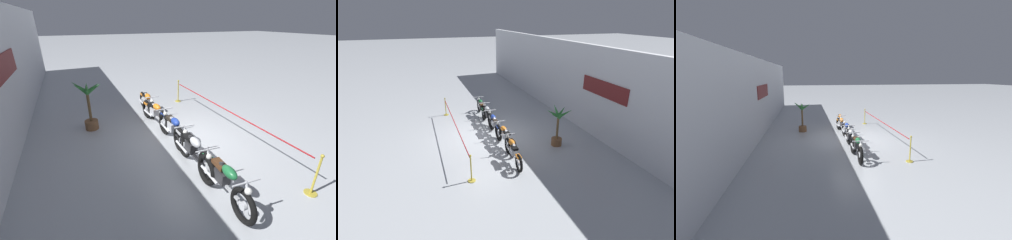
{
  "view_description": "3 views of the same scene",
  "coord_description": "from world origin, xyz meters",
  "views": [
    {
      "loc": [
        -5.82,
        3.26,
        3.65
      ],
      "look_at": [
        -0.13,
        0.77,
        0.87
      ],
      "focal_mm": 24.0,
      "sensor_mm": 36.0,
      "label": 1
    },
    {
      "loc": [
        11.27,
        -2.77,
        5.46
      ],
      "look_at": [
        0.79,
        0.89,
        0.99
      ],
      "focal_mm": 28.0,
      "sensor_mm": 36.0,
      "label": 2
    },
    {
      "loc": [
        -11.21,
        2.54,
        3.36
      ],
      "look_at": [
        0.51,
        0.6,
        0.94
      ],
      "focal_mm": 24.0,
      "sensor_mm": 36.0,
      "label": 3
    }
  ],
  "objects": [
    {
      "name": "motorcycle_silver_1",
      "position": [
        -1.37,
        0.62,
        0.47
      ],
      "size": [
        2.37,
        0.62,
        0.96
      ],
      "color": "black",
      "rests_on": "ground"
    },
    {
      "name": "motorcycle_orange_4",
      "position": [
        2.76,
        0.49,
        0.47
      ],
      "size": [
        2.16,
        0.62,
        0.93
      ],
      "color": "black",
      "rests_on": "ground"
    },
    {
      "name": "motorcycle_green_0",
      "position": [
        -2.71,
        0.59,
        0.47
      ],
      "size": [
        2.16,
        0.62,
        0.95
      ],
      "color": "black",
      "rests_on": "ground"
    },
    {
      "name": "potted_palm_left_of_row",
      "position": [
        2.05,
        2.85,
        0.92
      ],
      "size": [
        0.97,
        1.02,
        1.85
      ],
      "color": "brown",
      "rests_on": "ground"
    },
    {
      "name": "motorcycle_blue_2",
      "position": [
        -0.05,
        0.57,
        0.49
      ],
      "size": [
        2.44,
        0.62,
        0.97
      ],
      "color": "black",
      "rests_on": "ground"
    },
    {
      "name": "stanchion_far_left",
      "position": [
        -1.22,
        -1.35,
        0.69
      ],
      "size": [
        6.97,
        0.28,
        1.05
      ],
      "color": "gold",
      "rests_on": "ground"
    },
    {
      "name": "back_wall",
      "position": [
        0.01,
        5.12,
        2.1
      ],
      "size": [
        28.0,
        0.29,
        4.2
      ],
      "color": "white",
      "rests_on": "ground"
    },
    {
      "name": "ground_plane",
      "position": [
        0.0,
        0.0,
        0.0
      ],
      "size": [
        120.0,
        120.0,
        0.0
      ],
      "primitive_type": "plane",
      "color": "#B2B7BC"
    },
    {
      "name": "stanchion_mid_left",
      "position": [
        3.52,
        -1.35,
        0.36
      ],
      "size": [
        0.28,
        0.28,
        1.05
      ],
      "color": "gold",
      "rests_on": "ground"
    },
    {
      "name": "motorcycle_orange_3",
      "position": [
        1.42,
        0.62,
        0.46
      ],
      "size": [
        2.33,
        0.62,
        0.94
      ],
      "color": "black",
      "rests_on": "ground"
    }
  ]
}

